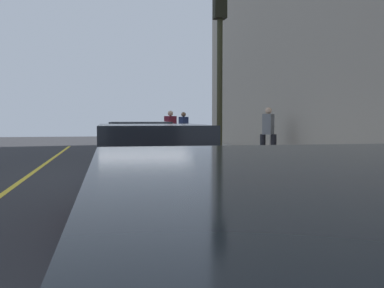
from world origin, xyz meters
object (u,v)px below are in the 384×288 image
parked_car_navy (139,148)px  rolling_suitcase (270,152)px  pedestrian_navy_coat (184,129)px  pedestrian_burgundy_coat (170,130)px  parked_car_red (151,173)px  pedestrian_grey_coat (268,131)px  traffic_light_pole (220,51)px

parked_car_navy → rolling_suitcase: bearing=-63.1°
pedestrian_navy_coat → pedestrian_burgundy_coat: pedestrian_burgundy_coat is taller
parked_car_red → pedestrian_burgundy_coat: size_ratio=2.35×
parked_car_navy → pedestrian_navy_coat: (8.74, -2.71, 0.33)m
pedestrian_burgundy_coat → rolling_suitcase: size_ratio=2.09×
pedestrian_grey_coat → pedestrian_burgundy_coat: 4.81m
parked_car_red → parked_car_navy: (5.64, -0.19, 0.00)m
parked_car_red → pedestrian_navy_coat: size_ratio=2.39×
parked_car_red → pedestrian_grey_coat: pedestrian_grey_coat is taller
parked_car_red → pedestrian_burgundy_coat: 12.38m
pedestrian_navy_coat → pedestrian_grey_coat: pedestrian_grey_coat is taller
pedestrian_navy_coat → pedestrian_burgundy_coat: bearing=156.6°
parked_car_red → pedestrian_burgundy_coat: pedestrian_burgundy_coat is taller
parked_car_navy → rolling_suitcase: (2.42, -4.77, -0.36)m
pedestrian_navy_coat → pedestrian_grey_coat: bearing=-159.7°
parked_car_navy → pedestrian_navy_coat: pedestrian_navy_coat is taller
rolling_suitcase → parked_car_red: bearing=148.4°
pedestrian_burgundy_coat → traffic_light_pole: size_ratio=0.42×
pedestrian_burgundy_coat → traffic_light_pole: (-9.85, 0.28, 1.94)m
pedestrian_grey_coat → traffic_light_pole: 7.27m
pedestrian_navy_coat → traffic_light_pole: (-12.00, 1.22, 1.95)m
pedestrian_navy_coat → traffic_light_pole: traffic_light_pole is taller
pedestrian_grey_coat → pedestrian_navy_coat: bearing=20.3°
parked_car_navy → pedestrian_grey_coat: (2.89, -4.87, 0.38)m
rolling_suitcase → traffic_light_pole: bearing=150.0°
traffic_light_pole → rolling_suitcase: bearing=-30.0°
parked_car_red → traffic_light_pole: traffic_light_pole is taller
parked_car_red → traffic_light_pole: bearing=-35.4°
parked_car_navy → rolling_suitcase: parked_car_navy is taller
pedestrian_navy_coat → pedestrian_burgundy_coat: 2.35m
parked_car_red → traffic_light_pole: 3.70m
pedestrian_grey_coat → pedestrian_burgundy_coat: (3.69, 3.09, -0.04)m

